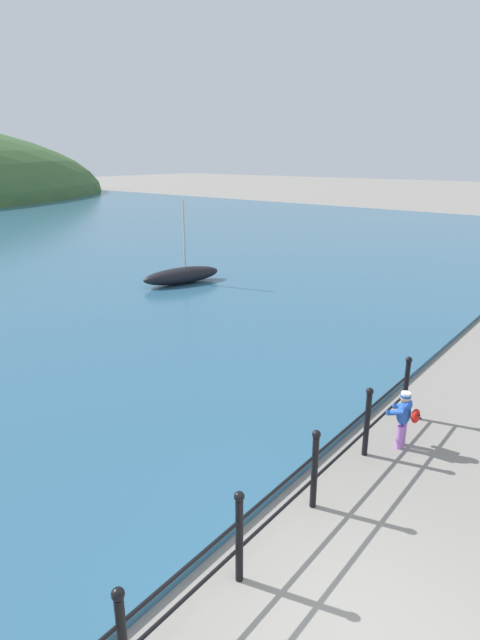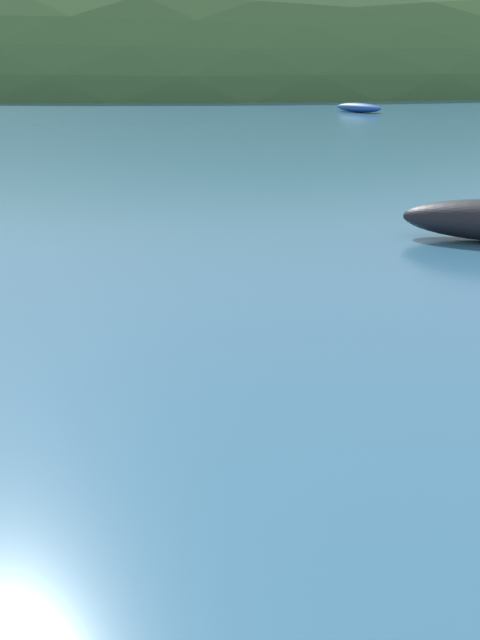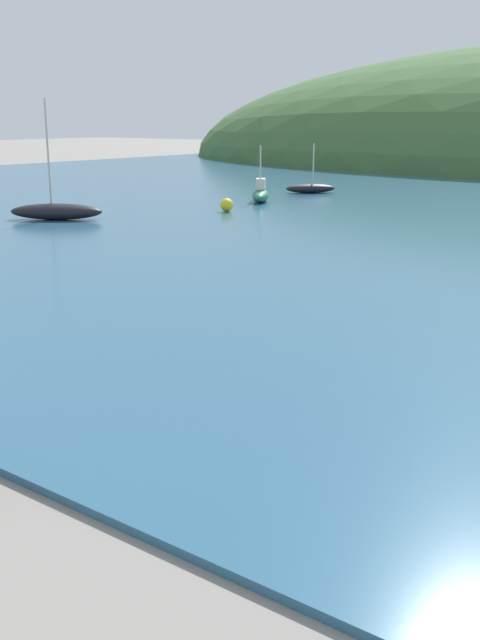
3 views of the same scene
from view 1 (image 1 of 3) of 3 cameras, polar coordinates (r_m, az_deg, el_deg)
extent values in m
sphere|color=black|center=(4.92, -13.79, -28.14)|extent=(0.12, 0.12, 0.12)
cylinder|color=black|center=(6.14, -0.08, -23.93)|extent=(0.09, 0.09, 1.10)
sphere|color=black|center=(5.75, -0.09, -19.52)|extent=(0.12, 0.12, 0.12)
cylinder|color=black|center=(7.21, 8.49, -16.87)|extent=(0.09, 0.09, 1.10)
sphere|color=black|center=(6.88, 8.73, -12.79)|extent=(0.12, 0.12, 0.12)
cylinder|color=black|center=(8.45, 14.29, -11.55)|extent=(0.09, 0.09, 1.10)
sphere|color=black|center=(8.18, 14.62, -7.90)|extent=(0.12, 0.12, 0.12)
cylinder|color=black|center=(9.82, 18.40, -7.57)|extent=(0.09, 0.09, 1.10)
sphere|color=black|center=(9.58, 18.75, -4.34)|extent=(0.12, 0.12, 0.12)
cylinder|color=black|center=(5.96, -0.09, -22.01)|extent=(9.81, 0.04, 0.04)
cylinder|color=black|center=(6.21, -0.08, -24.62)|extent=(9.81, 0.04, 0.04)
cylinder|color=#AD66C6|center=(8.95, 17.80, -12.61)|extent=(0.11, 0.11, 0.42)
cylinder|color=#AD66C6|center=(9.06, 18.09, -12.24)|extent=(0.11, 0.11, 0.42)
ellipsoid|color=blue|center=(8.81, 18.21, -10.12)|extent=(0.31, 0.23, 0.40)
ellipsoid|color=blue|center=(8.71, 18.70, -9.17)|extent=(0.20, 0.13, 0.18)
cylinder|color=blue|center=(8.69, 17.36, -10.06)|extent=(0.10, 0.32, 0.19)
cylinder|color=blue|center=(8.93, 18.01, -9.32)|extent=(0.10, 0.32, 0.19)
sphere|color=tan|center=(8.68, 18.40, -8.40)|extent=(0.17, 0.17, 0.17)
cylinder|color=#194CB2|center=(8.67, 18.42, -8.23)|extent=(0.17, 0.17, 0.04)
cylinder|color=silver|center=(8.65, 18.45, -7.99)|extent=(0.16, 0.16, 0.04)
ellipsoid|color=red|center=(8.75, 19.44, -10.31)|extent=(0.22, 0.14, 0.24)
sphere|color=black|center=(8.67, 19.78, -10.22)|extent=(0.04, 0.04, 0.04)
sphere|color=black|center=(8.80, 19.92, -10.53)|extent=(0.04, 0.04, 0.04)
ellipsoid|color=black|center=(18.87, -6.66, 5.08)|extent=(3.21, 1.72, 0.60)
cylinder|color=beige|center=(18.66, -6.41, 9.75)|extent=(0.07, 0.07, 2.48)
camera|label=2|loc=(8.97, 33.03, 3.42)|focal=50.00mm
camera|label=3|loc=(14.58, 43.18, 9.72)|focal=42.00mm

